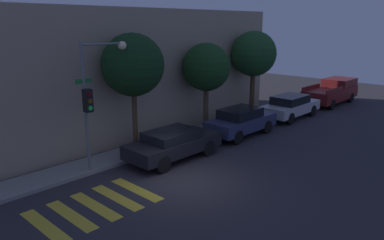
% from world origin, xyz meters
% --- Properties ---
extents(ground_plane, '(60.00, 60.00, 0.00)m').
position_xyz_m(ground_plane, '(0.00, 0.00, 0.00)').
color(ground_plane, '#2D2B30').
extents(sidewalk, '(26.00, 1.65, 0.14)m').
position_xyz_m(sidewalk, '(0.00, 4.02, 0.07)').
color(sidewalk, gray).
rests_on(sidewalk, ground).
extents(building_row, '(26.00, 6.00, 6.69)m').
position_xyz_m(building_row, '(0.00, 8.25, 3.35)').
color(building_row, gray).
rests_on(building_row, ground).
extents(crosswalk, '(3.97, 2.60, 0.00)m').
position_xyz_m(crosswalk, '(-3.46, 0.80, 0.00)').
color(crosswalk, gold).
rests_on(crosswalk, ground).
extents(traffic_light_pole, '(2.42, 0.56, 5.30)m').
position_xyz_m(traffic_light_pole, '(-1.55, 3.37, 3.47)').
color(traffic_light_pole, slate).
rests_on(traffic_light_pole, ground).
extents(sedan_near_corner, '(4.53, 1.88, 1.36)m').
position_xyz_m(sedan_near_corner, '(1.44, 2.10, 0.75)').
color(sedan_near_corner, black).
rests_on(sedan_near_corner, ground).
extents(sedan_middle, '(4.36, 1.78, 1.52)m').
position_xyz_m(sedan_middle, '(6.50, 2.10, 0.81)').
color(sedan_middle, '#2D3351').
rests_on(sedan_middle, ground).
extents(sedan_far_end, '(4.67, 1.83, 1.49)m').
position_xyz_m(sedan_far_end, '(11.84, 2.10, 0.80)').
color(sedan_far_end, '#B7BABF').
rests_on(sedan_far_end, ground).
extents(pickup_truck, '(5.55, 2.07, 1.78)m').
position_xyz_m(pickup_truck, '(18.11, 2.10, 0.93)').
color(pickup_truck, maroon).
rests_on(pickup_truck, ground).
extents(tree_near_corner, '(2.85, 2.85, 5.56)m').
position_xyz_m(tree_near_corner, '(0.89, 4.09, 4.12)').
color(tree_near_corner, '#4C3823').
rests_on(tree_near_corner, ground).
extents(tree_midblock, '(2.63, 2.63, 4.94)m').
position_xyz_m(tree_midblock, '(5.89, 4.09, 3.59)').
color(tree_midblock, brown).
rests_on(tree_midblock, ground).
extents(tree_far_end, '(2.84, 2.84, 5.50)m').
position_xyz_m(tree_far_end, '(10.39, 4.09, 4.05)').
color(tree_far_end, '#4C3823').
rests_on(tree_far_end, ground).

